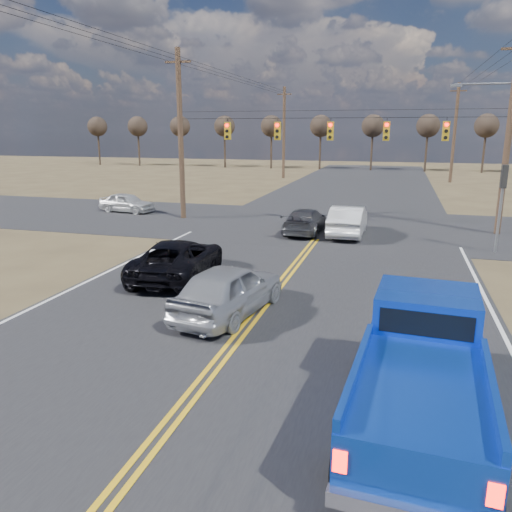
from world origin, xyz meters
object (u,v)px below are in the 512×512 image
(pickup_truck, at_px, (422,372))
(white_car_queue, at_px, (348,221))
(dgrey_car_queue, at_px, (306,221))
(black_suv, at_px, (178,259))
(cross_car_west, at_px, (127,203))
(silver_suv, at_px, (229,289))

(pickup_truck, bearing_deg, white_car_queue, 103.89)
(white_car_queue, bearing_deg, pickup_truck, 100.39)
(pickup_truck, xyz_separation_m, white_car_queue, (-3.05, 17.09, -0.29))
(white_car_queue, xyz_separation_m, dgrey_car_queue, (-2.21, 0.00, -0.13))
(black_suv, distance_m, cross_car_west, 16.34)
(dgrey_car_queue, xyz_separation_m, cross_car_west, (-12.77, 3.59, -0.00))
(silver_suv, xyz_separation_m, black_suv, (-3.04, 3.09, -0.06))
(pickup_truck, xyz_separation_m, dgrey_car_queue, (-5.26, 17.09, -0.42))
(white_car_queue, height_order, cross_car_west, white_car_queue)
(silver_suv, relative_size, black_suv, 0.88)
(silver_suv, height_order, dgrey_car_queue, silver_suv)
(black_suv, distance_m, dgrey_car_queue, 10.01)
(dgrey_car_queue, bearing_deg, white_car_queue, -177.32)
(black_suv, bearing_deg, dgrey_car_queue, -113.30)
(silver_suv, bearing_deg, pickup_truck, 149.38)
(silver_suv, relative_size, white_car_queue, 0.97)
(pickup_truck, distance_m, white_car_queue, 17.37)
(white_car_queue, bearing_deg, silver_suv, 80.35)
(dgrey_car_queue, bearing_deg, silver_suv, 92.68)
(silver_suv, height_order, black_suv, silver_suv)
(black_suv, xyz_separation_m, cross_car_west, (-9.73, 13.13, -0.08))
(black_suv, height_order, dgrey_car_queue, black_suv)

